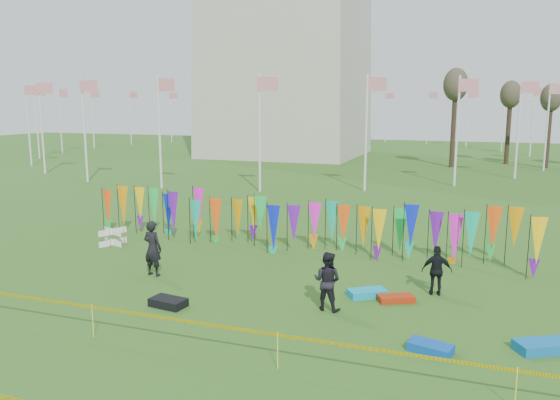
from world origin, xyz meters
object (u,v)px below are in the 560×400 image
(kite_bag_red, at_px, (396,299))
(kite_bag_black, at_px, (168,302))
(person_mid, at_px, (327,281))
(box_kite, at_px, (113,237))
(kite_bag_blue, at_px, (431,348))
(kite_bag_turquoise, at_px, (367,293))
(person_right, at_px, (437,271))
(kite_bag_teal, at_px, (542,346))
(person_left, at_px, (153,248))

(kite_bag_red, distance_m, kite_bag_black, 6.92)
(person_mid, bearing_deg, kite_bag_black, 24.83)
(person_mid, bearing_deg, box_kite, -13.08)
(box_kite, relative_size, kite_bag_red, 0.69)
(box_kite, bearing_deg, kite_bag_black, -42.19)
(kite_bag_blue, height_order, kite_bag_red, kite_bag_blue)
(kite_bag_black, bearing_deg, kite_bag_red, 22.95)
(kite_bag_turquoise, bearing_deg, box_kite, 167.22)
(person_right, distance_m, kite_bag_blue, 4.31)
(kite_bag_blue, bearing_deg, person_mid, 149.04)
(kite_bag_black, bearing_deg, box_kite, 137.81)
(person_right, xyz_separation_m, kite_bag_turquoise, (-2.02, -0.92, -0.68))
(person_mid, height_order, kite_bag_turquoise, person_mid)
(box_kite, distance_m, kite_bag_black, 8.09)
(kite_bag_blue, bearing_deg, kite_bag_turquoise, 123.43)
(kite_bag_blue, bearing_deg, kite_bag_teal, 20.59)
(person_right, relative_size, kite_bag_blue, 1.53)
(person_mid, height_order, kite_bag_red, person_mid)
(person_left, bearing_deg, kite_bag_turquoise, -170.22)
(person_mid, bearing_deg, person_left, -1.32)
(person_right, distance_m, kite_bag_turquoise, 2.32)
(kite_bag_black, relative_size, kite_bag_teal, 0.81)
(person_right, bearing_deg, person_mid, 29.46)
(kite_bag_blue, distance_m, kite_bag_red, 3.44)
(box_kite, relative_size, kite_bag_turquoise, 0.64)
(person_left, bearing_deg, kite_bag_blue, 170.04)
(kite_bag_black, xyz_separation_m, kite_bag_teal, (10.22, 0.47, 0.00))
(box_kite, xyz_separation_m, kite_bag_turquoise, (11.44, -2.59, -0.26))
(kite_bag_teal, bearing_deg, kite_bag_red, 150.02)
(person_mid, relative_size, kite_bag_blue, 1.68)
(person_left, xyz_separation_m, kite_bag_black, (2.08, -2.46, -0.86))
(person_right, height_order, kite_bag_teal, person_right)
(person_right, height_order, kite_bag_black, person_right)
(person_right, relative_size, kite_bag_turquoise, 1.35)
(person_right, relative_size, kite_bag_black, 1.49)
(person_right, bearing_deg, kite_bag_blue, 82.74)
(person_right, distance_m, kite_bag_red, 1.68)
(kite_bag_turquoise, bearing_deg, person_right, 24.53)
(person_mid, height_order, kite_bag_teal, person_mid)
(kite_bag_black, distance_m, kite_bag_teal, 10.23)
(person_left, height_order, kite_bag_teal, person_left)
(kite_bag_red, bearing_deg, person_mid, -144.17)
(person_right, distance_m, kite_bag_teal, 4.34)
(kite_bag_red, relative_size, kite_bag_teal, 0.83)
(kite_bag_turquoise, distance_m, kite_bag_black, 6.14)
(kite_bag_teal, bearing_deg, person_mid, 171.04)
(person_left, height_order, kite_bag_blue, person_left)
(person_mid, xyz_separation_m, kite_bag_red, (1.84, 1.33, -0.78))
(kite_bag_turquoise, xyz_separation_m, kite_bag_blue, (2.20, -3.33, -0.01))
(person_right, xyz_separation_m, kite_bag_blue, (0.18, -4.25, -0.69))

